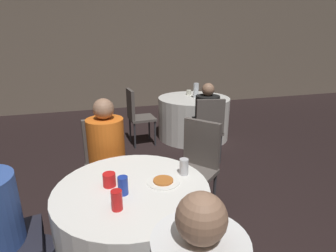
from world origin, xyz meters
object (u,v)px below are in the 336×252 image
soda_can_blue (123,186)px  soda_can_silver (184,167)px  table_near (134,231)px  chair_far_west (136,112)px  chair_near_northeast (197,159)px  table_far (193,118)px  person_blue_shirt (0,237)px  person_black_shirt (205,120)px  person_orange_shirt (109,159)px  pizza_plate_near (163,181)px  soda_can_red (117,200)px  chair_near_north (105,156)px  chair_far_south (208,125)px  bottle_far (196,90)px

soda_can_blue → soda_can_silver: (0.46, 0.13, 0.00)m
table_near → chair_far_west: chair_far_west is taller
chair_near_northeast → table_far: bearing=-60.4°
person_blue_shirt → soda_can_silver: (1.17, 0.19, 0.18)m
person_black_shirt → person_orange_shirt: person_orange_shirt is taller
pizza_plate_near → soda_can_red: bearing=-147.1°
person_blue_shirt → pizza_plate_near: (0.99, 0.12, 0.12)m
chair_near_north → soda_can_silver: size_ratio=7.63×
chair_near_northeast → soda_can_blue: chair_near_northeast is taller
person_black_shirt → soda_can_blue: 2.30m
soda_can_silver → chair_near_north: bearing=120.9°
chair_far_south → chair_far_west: (-0.83, 0.95, 0.00)m
chair_near_north → person_blue_shirt: 1.24m
chair_near_northeast → soda_can_red: chair_near_northeast is taller
chair_far_west → pizza_plate_near: size_ratio=4.00×
chair_near_northeast → person_orange_shirt: bearing=38.8°
soda_can_red → soda_can_silver: same height
chair_far_south → soda_can_blue: (-1.38, -1.64, 0.23)m
person_orange_shirt → bottle_far: size_ratio=4.63×
person_blue_shirt → bottle_far: (2.31, 2.70, 0.24)m
person_blue_shirt → person_black_shirt: bearing=122.5°
person_orange_shirt → soda_can_red: size_ratio=9.55×
chair_near_northeast → person_black_shirt: 1.30m
chair_near_north → chair_near_northeast: (0.85, -0.34, 0.00)m
table_far → pizza_plate_near: pizza_plate_near is taller
person_blue_shirt → person_orange_shirt: person_orange_shirt is taller
chair_far_west → person_blue_shirt: person_blue_shirt is taller
chair_near_north → person_orange_shirt: bearing=90.0°
table_far → person_blue_shirt: (-2.28, -2.71, 0.25)m
chair_far_south → soda_can_silver: size_ratio=7.63×
table_far → chair_far_west: chair_far_west is taller
chair_far_south → bottle_far: (0.23, 1.00, 0.29)m
chair_near_northeast → soda_can_blue: (-0.80, -0.66, 0.23)m
table_far → person_orange_shirt: person_orange_shirt is taller
soda_can_silver → pizza_plate_near: bearing=-160.1°
person_black_shirt → bottle_far: size_ratio=4.44×
table_far → chair_far_west: 1.05m
pizza_plate_near → chair_far_south: bearing=55.3°
chair_near_north → pizza_plate_near: 1.00m
chair_far_south → soda_can_blue: size_ratio=7.63×
chair_near_north → person_blue_shirt: (-0.65, -1.05, 0.05)m
chair_near_north → chair_near_northeast: size_ratio=1.00×
chair_far_south → bottle_far: bearing=88.2°
chair_far_west → soda_can_blue: chair_far_west is taller
table_near → soda_can_blue: size_ratio=8.59×
chair_near_northeast → person_orange_shirt: person_orange_shirt is taller
soda_can_red → soda_can_blue: size_ratio=1.00×
person_blue_shirt → person_orange_shirt: bearing=134.1°
table_far → chair_far_south: 1.05m
person_black_shirt → bottle_far: bearing=87.9°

